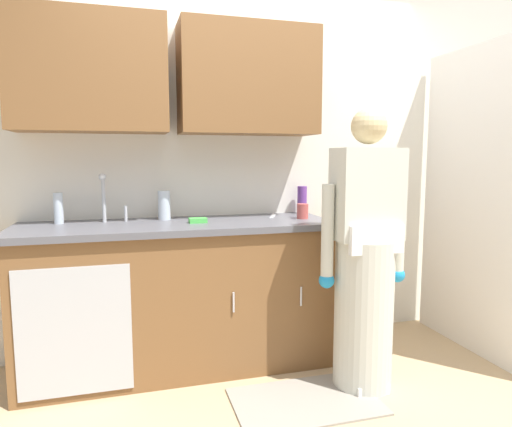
% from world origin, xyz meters
% --- Properties ---
extents(ground_plane, '(9.00, 9.00, 0.00)m').
position_xyz_m(ground_plane, '(0.00, 0.00, 0.00)').
color(ground_plane, tan).
extents(kitchen_wall_with_uppers, '(4.80, 0.44, 2.70)m').
position_xyz_m(kitchen_wall_with_uppers, '(-0.14, 0.99, 1.48)').
color(kitchen_wall_with_uppers, silver).
rests_on(kitchen_wall_with_uppers, ground).
extents(closet_door_panel, '(0.04, 1.10, 2.10)m').
position_xyz_m(closet_door_panel, '(1.45, 0.40, 1.05)').
color(closet_door_panel, silver).
rests_on(closet_door_panel, ground).
extents(counter_cabinet, '(1.90, 0.62, 0.90)m').
position_xyz_m(counter_cabinet, '(-0.55, 0.70, 0.45)').
color(counter_cabinet, brown).
rests_on(counter_cabinet, ground).
extents(countertop, '(1.96, 0.66, 0.04)m').
position_xyz_m(countertop, '(-0.55, 0.70, 0.92)').
color(countertop, '#595960').
rests_on(countertop, counter_cabinet).
extents(sink, '(0.50, 0.36, 0.35)m').
position_xyz_m(sink, '(-0.95, 0.71, 0.93)').
color(sink, '#B7BABF').
rests_on(sink, counter_cabinet).
extents(person_at_sink, '(0.55, 0.34, 1.62)m').
position_xyz_m(person_at_sink, '(0.46, 0.15, 0.69)').
color(person_at_sink, white).
rests_on(person_at_sink, ground).
extents(floor_mat, '(0.80, 0.50, 0.01)m').
position_xyz_m(floor_mat, '(0.06, 0.05, 0.01)').
color(floor_mat, gray).
rests_on(floor_mat, ground).
extents(bottle_dish_liquid, '(0.08, 0.08, 0.19)m').
position_xyz_m(bottle_dish_liquid, '(-0.62, 0.87, 1.04)').
color(bottle_dish_liquid, silver).
rests_on(bottle_dish_liquid, countertop).
extents(bottle_water_short, '(0.07, 0.07, 0.20)m').
position_xyz_m(bottle_water_short, '(0.37, 0.92, 1.04)').
color(bottle_water_short, '#66388C').
rests_on(bottle_water_short, countertop).
extents(bottle_water_tall, '(0.06, 0.06, 0.19)m').
position_xyz_m(bottle_water_tall, '(-1.26, 0.85, 1.04)').
color(bottle_water_tall, silver).
rests_on(bottle_water_tall, countertop).
extents(cup_by_sink, '(0.08, 0.08, 0.10)m').
position_xyz_m(cup_by_sink, '(0.28, 0.67, 0.99)').
color(cup_by_sink, '#B24C47').
rests_on(cup_by_sink, countertop).
extents(knife_on_counter, '(0.12, 0.23, 0.01)m').
position_xyz_m(knife_on_counter, '(0.12, 0.83, 0.94)').
color(knife_on_counter, silver).
rests_on(knife_on_counter, countertop).
extents(sponge, '(0.11, 0.07, 0.03)m').
position_xyz_m(sponge, '(-0.43, 0.66, 0.96)').
color(sponge, '#4CBF4C').
rests_on(sponge, countertop).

